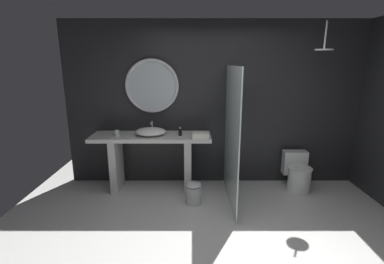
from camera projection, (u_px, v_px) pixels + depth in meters
ground_plane at (227, 252)px, 2.97m from camera, size 5.76×5.76×0.00m
back_wall_panel at (215, 105)px, 4.50m from camera, size 4.80×0.10×2.60m
vanity_counter at (151, 153)px, 4.33m from camera, size 1.82×0.55×0.89m
vessel_sink at (150, 132)px, 4.22m from camera, size 0.46×0.38×0.18m
tumbler_cup at (116, 133)px, 4.19m from camera, size 0.07×0.07×0.09m
soap_dispenser at (179, 132)px, 4.21m from camera, size 0.05×0.05×0.13m
round_wall_mirror at (151, 86)px, 4.33m from camera, size 0.84×0.05×0.84m
shower_glass_panel at (230, 136)px, 3.88m from camera, size 0.02×1.33×1.92m
rain_shower_head at (323, 47)px, 3.75m from camera, size 0.24×0.24×0.38m
toilet at (297, 173)px, 4.40m from camera, size 0.37×0.53×0.58m
waste_bin at (193, 193)px, 3.96m from camera, size 0.22×0.22×0.32m
folded_hand_towel at (200, 136)px, 4.08m from camera, size 0.25×0.16×0.07m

